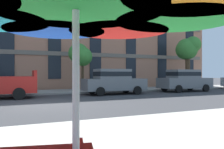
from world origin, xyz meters
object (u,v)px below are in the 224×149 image
at_px(street_tree_middle, 80,55).
at_px(street_tree_right, 188,49).
at_px(sedan_gray, 113,81).
at_px(sedan_gray_midblock, 184,80).

bearing_deg(street_tree_middle, street_tree_right, -2.31).
bearing_deg(sedan_gray, street_tree_middle, 115.10).
height_order(sedan_gray, sedan_gray_midblock, same).
height_order(sedan_gray, street_tree_right, street_tree_right).
distance_m(sedan_gray, street_tree_middle, 4.09).
relative_size(sedan_gray_midblock, street_tree_right, 0.87).
bearing_deg(street_tree_right, street_tree_middle, 177.69).
distance_m(sedan_gray_midblock, street_tree_middle, 8.69).
bearing_deg(street_tree_middle, sedan_gray, -64.90).
relative_size(street_tree_middle, street_tree_right, 0.78).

